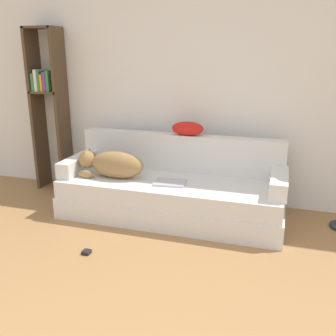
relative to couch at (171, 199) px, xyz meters
name	(u,v)px	position (x,y,z in m)	size (l,w,h in m)	color
wall_back	(207,75)	(0.21, 0.60, 1.16)	(7.33, 0.06, 2.70)	silver
couch	(171,199)	(0.00, 0.00, 0.00)	(2.17, 0.81, 0.38)	silver
couch_backrest	(180,153)	(0.00, 0.33, 0.39)	(2.13, 0.15, 0.38)	silver
couch_arm_left	(78,164)	(-1.01, -0.01, 0.27)	(0.15, 0.62, 0.16)	silver
couch_arm_right	(279,183)	(1.01, -0.01, 0.27)	(0.15, 0.62, 0.16)	silver
dog	(112,164)	(-0.58, -0.09, 0.33)	(0.69, 0.24, 0.27)	olive
laptop	(170,183)	(0.02, -0.10, 0.20)	(0.32, 0.25, 0.02)	#B7B7BC
throw_pillow	(188,128)	(0.08, 0.33, 0.65)	(0.33, 0.20, 0.14)	red
bookshelf	(48,102)	(-1.60, 0.42, 0.85)	(0.37, 0.26, 1.84)	#4C3823
power_adapter	(87,252)	(-0.44, -0.91, -0.17)	(0.06, 0.06, 0.03)	black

